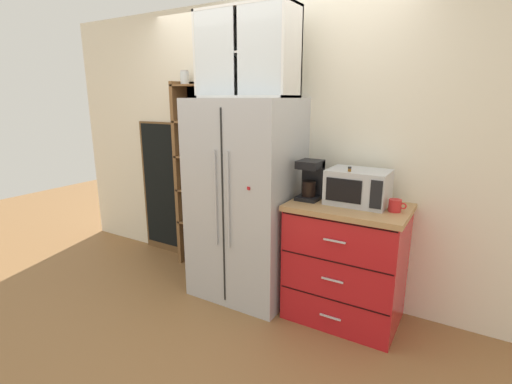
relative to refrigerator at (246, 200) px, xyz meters
name	(u,v)px	position (x,y,z in m)	size (l,w,h in m)	color
ground_plane	(246,290)	(0.00, -0.01, -0.86)	(10.67, 10.67, 0.00)	olive
wall_back_cream	(268,147)	(0.00, 0.39, 0.42)	(4.97, 0.10, 2.55)	silver
refrigerator	(246,200)	(0.00, 0.00, 0.00)	(0.86, 0.70, 1.71)	#B7BABF
pantry_shelf_column	(202,173)	(-0.71, 0.29, 0.12)	(0.52, 0.25, 1.97)	brown
counter_cabinet	(346,262)	(0.89, 0.05, -0.39)	(0.87, 0.61, 0.94)	red
microwave	(358,187)	(0.93, 0.10, 0.21)	(0.44, 0.33, 0.26)	#B7BABF
coffee_maker	(311,179)	(0.57, 0.05, 0.24)	(0.17, 0.20, 0.31)	black
mug_sage	(351,198)	(0.89, 0.08, 0.12)	(0.12, 0.08, 0.08)	#8CA37F
mug_red	(395,206)	(1.21, 0.04, 0.12)	(0.12, 0.09, 0.09)	red
bottle_amber	(348,189)	(0.89, 0.00, 0.21)	(0.06, 0.06, 0.30)	brown
upper_cabinet	(248,54)	(0.00, 0.05, 1.19)	(0.82, 0.32, 0.68)	silver
chalkboard_menu	(164,188)	(-1.29, 0.31, -0.12)	(0.60, 0.04, 1.46)	brown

